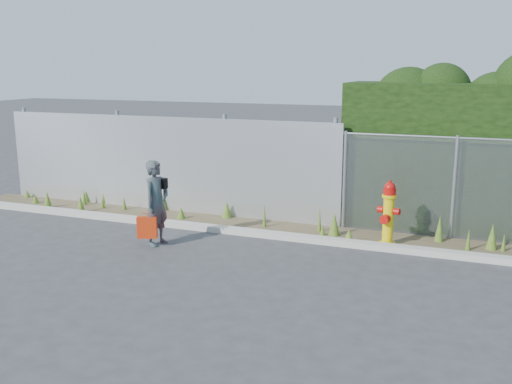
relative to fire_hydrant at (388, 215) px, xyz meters
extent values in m
plane|color=#38383A|center=(-2.10, -2.08, -0.61)|extent=(80.00, 80.00, 0.00)
cube|color=#ADA69C|center=(-2.10, -0.28, -0.55)|extent=(16.00, 0.22, 0.12)
cube|color=brown|center=(-2.10, 0.32, -0.61)|extent=(16.00, 1.20, 0.01)
cone|color=#42631D|center=(-3.64, 0.75, -0.43)|extent=(0.24, 0.24, 0.37)
cone|color=#42631D|center=(-1.08, 0.27, -0.38)|extent=(0.23, 0.23, 0.47)
cone|color=#42631D|center=(-7.02, 0.90, -0.43)|extent=(0.13, 0.13, 0.37)
cone|color=#42631D|center=(-6.20, 0.55, -0.45)|extent=(0.12, 0.12, 0.33)
cone|color=#42631D|center=(-2.60, 0.34, -0.35)|extent=(0.08, 0.08, 0.52)
cone|color=#42631D|center=(-9.27, 0.74, -0.51)|extent=(0.17, 0.17, 0.21)
cone|color=#42631D|center=(1.84, 0.43, -0.36)|extent=(0.21, 0.21, 0.50)
cone|color=#42631D|center=(0.90, 0.60, -0.35)|extent=(0.18, 0.18, 0.52)
cone|color=#42631D|center=(1.44, 0.22, -0.40)|extent=(0.09, 0.09, 0.43)
cone|color=#42631D|center=(-6.99, -0.03, -0.42)|extent=(0.21, 0.21, 0.40)
cone|color=#42631D|center=(-6.77, 0.50, -0.50)|extent=(0.13, 0.13, 0.23)
cone|color=#42631D|center=(-7.39, 0.62, -0.43)|extent=(0.12, 0.12, 0.37)
cone|color=#42631D|center=(-1.30, 0.18, -0.50)|extent=(0.12, 0.12, 0.22)
cone|color=#42631D|center=(-8.62, 0.31, -0.50)|extent=(0.18, 0.18, 0.23)
cone|color=#42631D|center=(2.05, 0.39, -0.44)|extent=(0.08, 0.08, 0.35)
cone|color=#42631D|center=(-0.71, -0.10, -0.48)|extent=(0.22, 0.22, 0.28)
cone|color=#42631D|center=(-8.01, 0.05, -0.41)|extent=(0.21, 0.21, 0.40)
cone|color=#42631D|center=(-4.56, 0.31, -0.48)|extent=(0.21, 0.21, 0.27)
cone|color=#42631D|center=(-5.32, 0.83, -0.42)|extent=(0.22, 0.22, 0.38)
cone|color=#42631D|center=(-1.42, 0.40, -0.35)|extent=(0.08, 0.08, 0.54)
cone|color=#42631D|center=(-7.53, 0.86, -0.47)|extent=(0.22, 0.22, 0.28)
cone|color=#42631D|center=(-5.53, 0.96, -0.51)|extent=(0.18, 0.18, 0.20)
cube|color=silver|center=(-5.35, 0.92, 0.49)|extent=(8.50, 0.08, 2.20)
cylinder|color=gray|center=(-9.40, 1.04, 0.54)|extent=(0.10, 0.10, 2.30)
cylinder|color=gray|center=(-6.60, 1.04, 0.54)|extent=(0.10, 0.10, 2.30)
cylinder|color=gray|center=(-3.80, 1.04, 0.54)|extent=(0.10, 0.10, 2.30)
cylinder|color=gray|center=(-1.30, 1.04, 0.54)|extent=(0.10, 0.10, 2.30)
cylinder|color=gray|center=(-1.05, 0.92, 0.41)|extent=(0.07, 0.07, 2.05)
cylinder|color=gray|center=(1.10, 0.92, 0.41)|extent=(0.07, 0.07, 2.05)
sphere|color=black|center=(-0.70, 1.77, 1.72)|extent=(1.13, 1.13, 1.13)
sphere|color=black|center=(0.01, 2.21, 1.94)|extent=(1.55, 1.55, 1.55)
sphere|color=black|center=(0.69, 2.08, 2.20)|extent=(1.19, 1.19, 1.19)
sphere|color=black|center=(1.76, 1.90, 1.94)|extent=(1.37, 1.37, 1.37)
cylinder|color=yellow|center=(0.00, 0.01, -0.58)|extent=(0.31, 0.31, 0.07)
cylinder|color=yellow|center=(0.00, 0.01, -0.14)|extent=(0.20, 0.20, 0.95)
cylinder|color=yellow|center=(0.00, 0.01, 0.36)|extent=(0.27, 0.27, 0.06)
cylinder|color=#B20F0A|center=(0.00, 0.01, 0.43)|extent=(0.23, 0.23, 0.11)
sphere|color=#B20F0A|center=(0.00, 0.01, 0.51)|extent=(0.21, 0.21, 0.21)
cylinder|color=#B20F0A|center=(0.00, 0.01, 0.62)|extent=(0.06, 0.06, 0.06)
cylinder|color=#B20F0A|center=(-0.16, 0.01, 0.08)|extent=(0.11, 0.12, 0.12)
cylinder|color=#B20F0A|center=(0.16, 0.01, 0.08)|extent=(0.11, 0.12, 0.12)
cylinder|color=#B20F0A|center=(0.00, -0.15, -0.06)|extent=(0.17, 0.13, 0.17)
imported|color=#106A6A|center=(-4.11, -1.46, 0.20)|extent=(0.48, 0.65, 1.63)
cube|color=#BF310A|center=(-4.20, -1.68, -0.23)|extent=(0.37, 0.14, 0.41)
cylinder|color=#BF310A|center=(-4.20, -1.68, 0.04)|extent=(0.17, 0.02, 0.02)
cube|color=black|center=(-4.09, -1.31, 0.56)|extent=(0.27, 0.11, 0.20)
camera|label=1|loc=(1.36, -10.53, 2.73)|focal=40.00mm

